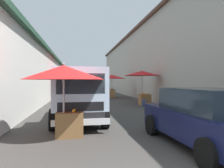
{
  "coord_description": "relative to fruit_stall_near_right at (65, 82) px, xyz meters",
  "views": [
    {
      "loc": [
        -1.95,
        1.73,
        1.62
      ],
      "look_at": [
        11.9,
        -0.5,
        1.46
      ],
      "focal_mm": 34.15,
      "sensor_mm": 36.0,
      "label": 1
    }
  ],
  "objects": [
    {
      "name": "building_right_concrete",
      "position": [
        11.41,
        -9.58,
        1.87
      ],
      "size": [
        49.8,
        7.5,
        6.94
      ],
      "color": "#A39E93",
      "rests_on": "ground"
    },
    {
      "name": "plastic_stool",
      "position": [
        6.95,
        -4.61,
        -1.28
      ],
      "size": [
        0.3,
        0.3,
        0.43
      ],
      "color": "#194CB2",
      "rests_on": "ground"
    },
    {
      "name": "hatchback_car",
      "position": [
        -1.46,
        -3.5,
        -0.87
      ],
      "size": [
        3.98,
        2.05,
        1.45
      ],
      "color": "#0F1438",
      "rests_on": "ground"
    },
    {
      "name": "delivery_truck",
      "position": [
        1.63,
        -0.39,
        -0.57
      ],
      "size": [
        5.0,
        2.16,
        2.08
      ],
      "color": "black",
      "rests_on": "ground"
    },
    {
      "name": "building_left_whitewash",
      "position": [
        11.41,
        5.39,
        0.45
      ],
      "size": [
        49.8,
        7.5,
        4.09
      ],
      "color": "silver",
      "rests_on": "ground"
    },
    {
      "name": "fruit_stall_near_left",
      "position": [
        8.11,
        -4.86,
        0.3
      ],
      "size": [
        2.52,
        2.52,
        2.45
      ],
      "color": "#9E9EA3",
      "rests_on": "ground"
    },
    {
      "name": "fruit_stall_far_right",
      "position": [
        14.97,
        -3.77,
        0.26
      ],
      "size": [
        2.8,
        2.8,
        2.39
      ],
      "color": "#9E9EA3",
      "rests_on": "ground"
    },
    {
      "name": "ground",
      "position": [
        9.16,
        -2.1,
        -1.61
      ],
      "size": [
        90.0,
        90.0,
        0.0
      ],
      "primitive_type": "plane",
      "color": "#3D3A38"
    },
    {
      "name": "vendor_by_crates",
      "position": [
        13.46,
        -3.14,
        -0.73
      ],
      "size": [
        0.5,
        0.44,
        1.53
      ],
      "color": "navy",
      "rests_on": "ground"
    },
    {
      "name": "fruit_stall_near_right",
      "position": [
        0.0,
        0.0,
        0.0
      ],
      "size": [
        2.35,
        2.35,
        2.16
      ],
      "color": "#9E9EA3",
      "rests_on": "ground"
    },
    {
      "name": "fruit_stall_mid_lane",
      "position": [
        12.79,
        0.6,
        0.11
      ],
      "size": [
        2.38,
        2.38,
        2.37
      ],
      "color": "#9E9EA3",
      "rests_on": "ground"
    }
  ]
}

